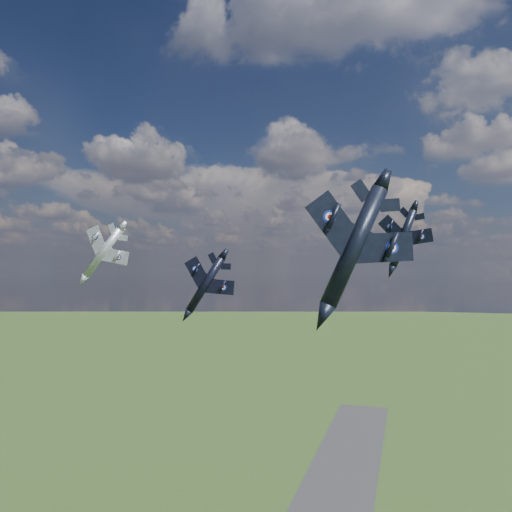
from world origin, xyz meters
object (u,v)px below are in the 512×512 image
(jet_high_navy, at_px, (403,238))
(jet_left_silver, at_px, (103,252))
(jet_lead_navy, at_px, (206,284))
(jet_right_navy, at_px, (354,246))

(jet_high_navy, height_order, jet_left_silver, jet_high_navy)
(jet_lead_navy, height_order, jet_right_navy, jet_right_navy)
(jet_right_navy, distance_m, jet_left_silver, 56.81)
(jet_right_navy, bearing_deg, jet_lead_navy, 105.43)
(jet_lead_navy, relative_size, jet_high_navy, 0.96)
(jet_right_navy, height_order, jet_high_navy, jet_high_navy)
(jet_lead_navy, bearing_deg, jet_right_navy, -57.85)
(jet_right_navy, relative_size, jet_left_silver, 1.08)
(jet_lead_navy, xyz_separation_m, jet_left_silver, (-18.94, -1.23, 5.47))
(jet_lead_navy, bearing_deg, jet_high_navy, 21.31)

